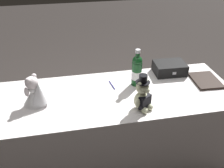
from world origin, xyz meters
The scene contains 8 objects.
ground_plane centered at (0.00, 0.00, 0.00)m, with size 12.00×12.00×0.00m, color #2D2826.
reception_table centered at (0.00, 0.00, 0.36)m, with size 2.04×0.74×0.73m, color white.
teddy_bear_groom centered at (0.19, -0.22, 0.84)m, with size 0.14×0.14×0.28m.
teddy_bear_bride centered at (-0.59, -0.01, 0.83)m, with size 0.23×0.21×0.24m.
champagne_bottle centered at (0.23, 0.11, 0.87)m, with size 0.09×0.09×0.33m.
signing_pen centered at (0.02, 0.14, 0.73)m, with size 0.03×0.14×0.01m.
gift_case_black centered at (0.59, 0.25, 0.78)m, with size 0.29×0.22×0.10m.
guestbook centered at (0.85, 0.04, 0.74)m, with size 0.22×0.28×0.02m, color black.
Camera 1 is at (-0.32, -1.64, 1.87)m, focal length 39.76 mm.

